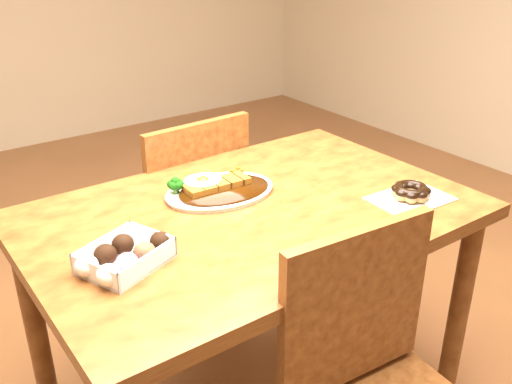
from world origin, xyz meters
TOP-DOWN VIEW (x-y plane):
  - table at (0.00, 0.00)m, footprint 1.20×0.80m
  - chair_far at (0.07, 0.53)m, footprint 0.44×0.44m
  - katsu_curry_plate at (-0.02, 0.13)m, footprint 0.34×0.26m
  - donut_box at (-0.40, -0.07)m, footprint 0.23×0.20m
  - pon_de_ring at (0.40, -0.21)m, footprint 0.23×0.17m

SIDE VIEW (x-z plane):
  - chair_far at x=0.07m, z-range 0.04..0.91m
  - table at x=0.00m, z-range 0.28..1.03m
  - katsu_curry_plate at x=-0.02m, z-range 0.73..0.80m
  - pon_de_ring at x=0.40m, z-range 0.75..0.79m
  - donut_box at x=-0.40m, z-range 0.75..0.80m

